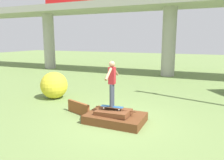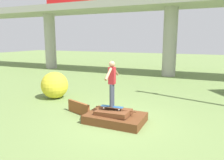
{
  "view_description": "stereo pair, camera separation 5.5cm",
  "coord_description": "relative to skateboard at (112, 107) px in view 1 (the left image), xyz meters",
  "views": [
    {
      "loc": [
        2.93,
        -7.04,
        3.01
      ],
      "look_at": [
        -0.1,
        -0.07,
        1.58
      ],
      "focal_mm": 35.0,
      "sensor_mm": 36.0,
      "label": 1
    },
    {
      "loc": [
        2.98,
        -7.02,
        3.01
      ],
      "look_at": [
        -0.1,
        -0.07,
        1.58
      ],
      "focal_mm": 35.0,
      "sensor_mm": 36.0,
      "label": 2
    }
  ],
  "objects": [
    {
      "name": "highway_overpass",
      "position": [
        0.1,
        11.31,
        4.72
      ],
      "size": [
        44.0,
        3.95,
        6.1
      ],
      "color": "#A8A59E",
      "rests_on": "ground_plane"
    },
    {
      "name": "ground_plane",
      "position": [
        0.1,
        0.07,
        -0.59
      ],
      "size": [
        80.0,
        80.0,
        0.0
      ],
      "primitive_type": "plane",
      "color": "olive"
    },
    {
      "name": "scrap_plank_loose",
      "position": [
        -1.61,
        0.27,
        -0.34
      ],
      "size": [
        1.23,
        0.53,
        0.5
      ],
      "color": "brown",
      "rests_on": "ground_plane"
    },
    {
      "name": "skater",
      "position": [
        -0.0,
        0.0,
        0.97
      ],
      "size": [
        0.23,
        1.25,
        1.65
      ],
      "color": "#383D4C",
      "rests_on": "skateboard"
    },
    {
      "name": "scrap_pile",
      "position": [
        0.1,
        0.06,
        -0.4
      ],
      "size": [
        2.11,
        1.39,
        0.52
      ],
      "color": "#5B3319",
      "rests_on": "ground_plane"
    },
    {
      "name": "bush_yellow_flowering",
      "position": [
        -4.04,
        1.84,
        0.1
      ],
      "size": [
        1.37,
        1.37,
        1.37
      ],
      "color": "gold",
      "rests_on": "ground_plane"
    },
    {
      "name": "skateboard",
      "position": [
        0.0,
        0.0,
        0.0
      ],
      "size": [
        0.85,
        0.25,
        0.09
      ],
      "color": "#23517F",
      "rests_on": "scrap_pile"
    }
  ]
}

